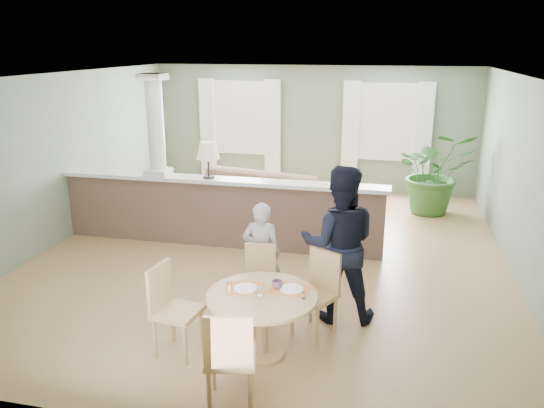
% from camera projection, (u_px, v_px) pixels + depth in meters
% --- Properties ---
extents(ground, '(8.00, 8.00, 0.00)m').
position_uv_depth(ground, '(271.00, 254.00, 8.23)').
color(ground, tan).
rests_on(ground, ground).
extents(room_shell, '(7.02, 8.02, 2.71)m').
position_uv_depth(room_shell, '(278.00, 131.00, 8.30)').
color(room_shell, gray).
rests_on(room_shell, ground).
extents(pony_wall, '(5.32, 0.38, 2.70)m').
position_uv_depth(pony_wall, '(214.00, 203.00, 8.43)').
color(pony_wall, brown).
rests_on(pony_wall, ground).
extents(sofa, '(3.07, 1.74, 0.85)m').
position_uv_depth(sofa, '(250.00, 198.00, 9.69)').
color(sofa, olive).
rests_on(sofa, ground).
extents(houseplant, '(1.62, 1.47, 1.59)m').
position_uv_depth(houseplant, '(434.00, 172.00, 10.04)').
color(houseplant, '#2C5C24').
rests_on(houseplant, ground).
extents(dining_table, '(1.14, 1.14, 0.78)m').
position_uv_depth(dining_table, '(262.00, 307.00, 5.42)').
color(dining_table, tan).
rests_on(dining_table, ground).
extents(chair_far_boy, '(0.42, 0.42, 0.86)m').
position_uv_depth(chair_far_boy, '(259.00, 277.00, 6.29)').
color(chair_far_boy, tan).
rests_on(chair_far_boy, ground).
extents(chair_far_man, '(0.57, 0.57, 0.94)m').
position_uv_depth(chair_far_man, '(318.00, 289.00, 5.89)').
color(chair_far_man, tan).
rests_on(chair_far_man, ground).
extents(chair_near, '(0.53, 0.53, 0.98)m').
position_uv_depth(chair_near, '(230.00, 355.00, 4.59)').
color(chair_near, tan).
rests_on(chair_near, ground).
extents(chair_side, '(0.50, 0.50, 0.97)m').
position_uv_depth(chair_side, '(171.00, 305.00, 5.48)').
color(chair_side, tan).
rests_on(chair_side, ground).
extents(child_person, '(0.49, 0.34, 1.31)m').
position_uv_depth(child_person, '(261.00, 253.00, 6.53)').
color(child_person, '#A1A1A6').
rests_on(child_person, ground).
extents(man_person, '(0.98, 0.80, 1.85)m').
position_uv_depth(man_person, '(339.00, 244.00, 6.08)').
color(man_person, black).
rests_on(man_person, ground).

